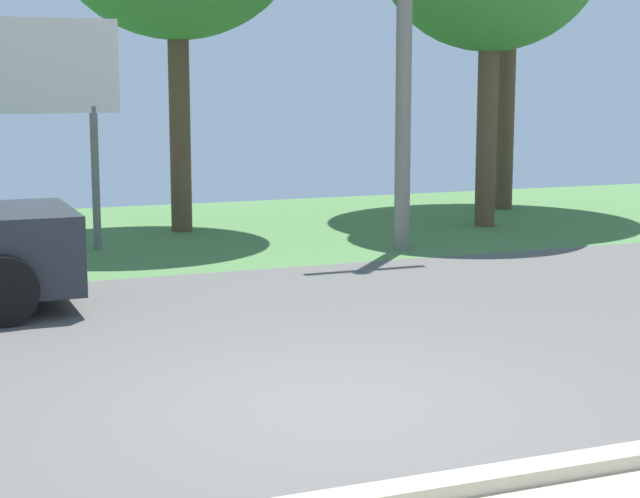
% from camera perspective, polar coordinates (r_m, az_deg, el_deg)
% --- Properties ---
extents(ground_plane, '(40.00, 22.00, 0.20)m').
position_cam_1_polar(ground_plane, '(11.26, -5.12, -4.40)').
color(ground_plane, '#565451').
extents(utility_pole, '(1.80, 0.24, 6.41)m').
position_cam_1_polar(utility_pole, '(16.09, 4.61, 11.94)').
color(utility_pole, gray).
rests_on(utility_pole, ground_plane).
extents(roadside_billboard, '(2.60, 0.12, 3.50)m').
position_cam_1_polar(roadside_billboard, '(16.21, -15.47, 8.70)').
color(roadside_billboard, slate).
rests_on(roadside_billboard, ground_plane).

